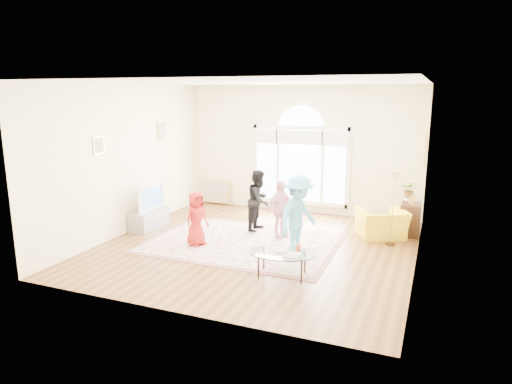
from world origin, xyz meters
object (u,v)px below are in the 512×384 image
at_px(television, 148,198).
at_px(tv_console, 149,219).
at_px(area_rug, 243,243).
at_px(armchair, 382,224).
at_px(coffee_table, 282,254).

bearing_deg(television, tv_console, 180.00).
xyz_separation_m(area_rug, armchair, (2.59, 1.41, 0.30)).
xyz_separation_m(tv_console, armchair, (4.99, 1.21, 0.10)).
bearing_deg(tv_console, television, -0.00).
xyz_separation_m(area_rug, tv_console, (-2.40, 0.20, 0.20)).
height_order(area_rug, coffee_table, coffee_table).
distance_m(tv_console, armchair, 5.14).
bearing_deg(armchair, television, -13.66).
bearing_deg(armchair, area_rug, 1.22).
xyz_separation_m(television, coffee_table, (3.70, -1.54, -0.30)).
height_order(television, armchair, television).
bearing_deg(area_rug, armchair, 28.54).
height_order(area_rug, television, television).
relative_size(tv_console, armchair, 1.05).
distance_m(area_rug, tv_console, 2.42).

